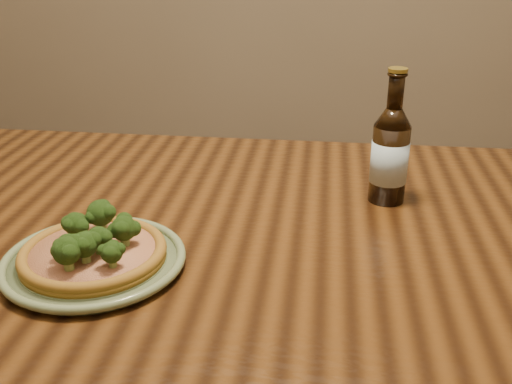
# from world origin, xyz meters

# --- Properties ---
(table) EXTENTS (1.60, 0.90, 0.75)m
(table) POSITION_xyz_m (0.00, 0.10, 0.66)
(table) COLOR #46270F
(table) RESTS_ON ground
(plate) EXTENTS (0.28, 0.28, 0.02)m
(plate) POSITION_xyz_m (-0.11, -0.07, 0.76)
(plate) COLOR #6C7C55
(plate) RESTS_ON table
(pizza) EXTENTS (0.22, 0.22, 0.07)m
(pizza) POSITION_xyz_m (-0.11, -0.07, 0.78)
(pizza) COLOR olive
(pizza) RESTS_ON plate
(beer_bottle) EXTENTS (0.07, 0.07, 0.25)m
(beer_bottle) POSITION_xyz_m (0.35, 0.23, 0.84)
(beer_bottle) COLOR black
(beer_bottle) RESTS_ON table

